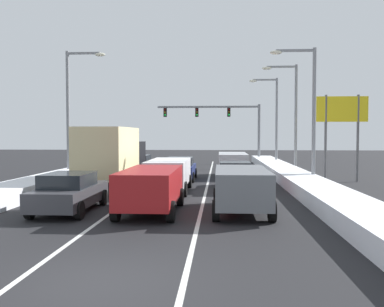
{
  "coord_description": "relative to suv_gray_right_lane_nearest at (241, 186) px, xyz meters",
  "views": [
    {
      "loc": [
        2.4,
        -8.31,
        2.97
      ],
      "look_at": [
        0.51,
        21.0,
        1.68
      ],
      "focal_mm": 39.76,
      "sensor_mm": 36.0,
      "label": 1
    }
  ],
  "objects": [
    {
      "name": "suv_gray_right_lane_nearest",
      "position": [
        0.0,
        0.0,
        0.0
      ],
      "size": [
        2.16,
        4.9,
        1.67
      ],
      "color": "slate",
      "rests_on": "ground"
    },
    {
      "name": "street_lamp_right_far",
      "position": [
        4.09,
        23.62,
        3.89
      ],
      "size": [
        2.66,
        0.36,
        8.21
      ],
      "color": "gray",
      "rests_on": "ground"
    },
    {
      "name": "ground_plane",
      "position": [
        -3.25,
        6.95,
        -1.02
      ],
      "size": [
        120.0,
        120.0,
        0.0
      ],
      "primitive_type": "plane",
      "color": "black"
    },
    {
      "name": "street_lamp_left_mid",
      "position": [
        -10.52,
        11.44,
        4.04
      ],
      "size": [
        2.66,
        0.36,
        8.48
      ],
      "color": "gray",
      "rests_on": "ground"
    },
    {
      "name": "suv_silver_right_lane_third",
      "position": [
        0.1,
        13.95,
        0.0
      ],
      "size": [
        2.16,
        4.9,
        1.67
      ],
      "color": "#B7BABF",
      "rests_on": "ground"
    },
    {
      "name": "snow_bank_left_shoulder",
      "position": [
        -10.25,
        10.65,
        -0.66
      ],
      "size": [
        2.18,
        40.74,
        0.71
      ],
      "primitive_type": "cube",
      "color": "white",
      "rests_on": "ground"
    },
    {
      "name": "box_truck_left_lane_second",
      "position": [
        -6.67,
        6.58,
        0.88
      ],
      "size": [
        2.53,
        7.2,
        3.36
      ],
      "color": "black",
      "rests_on": "ground"
    },
    {
      "name": "street_lamp_right_mid",
      "position": [
        4.53,
        16.21,
        3.9
      ],
      "size": [
        2.66,
        0.36,
        8.22
      ],
      "color": "gray",
      "rests_on": "ground"
    },
    {
      "name": "sedan_charcoal_left_lane_nearest",
      "position": [
        -6.62,
        -0.21,
        -0.25
      ],
      "size": [
        2.0,
        4.5,
        1.51
      ],
      "color": "#38383D",
      "rests_on": "ground"
    },
    {
      "name": "traffic_light_gantry",
      "position": [
        -0.47,
        29.16,
        3.72
      ],
      "size": [
        10.94,
        0.47,
        6.2
      ],
      "color": "slate",
      "rests_on": "ground"
    },
    {
      "name": "lane_stripe_between_right_lane_and_center_lane",
      "position": [
        -1.55,
        10.65,
        -1.01
      ],
      "size": [
        0.14,
        40.74,
        0.01
      ],
      "primitive_type": "cube",
      "color": "silver",
      "rests_on": "ground"
    },
    {
      "name": "lane_stripe_between_center_lane_and_left_lane",
      "position": [
        -4.95,
        10.65,
        -1.01
      ],
      "size": [
        0.14,
        40.74,
        0.01
      ],
      "primitive_type": "cube",
      "color": "silver",
      "rests_on": "ground"
    },
    {
      "name": "street_lamp_right_near",
      "position": [
        4.24,
        8.8,
        3.77
      ],
      "size": [
        2.66,
        0.36,
        7.97
      ],
      "color": "gray",
      "rests_on": "ground"
    },
    {
      "name": "sedan_tan_left_lane_third",
      "position": [
        -6.76,
        14.33,
        -0.25
      ],
      "size": [
        2.0,
        4.5,
        1.51
      ],
      "color": "#937F60",
      "rests_on": "ground"
    },
    {
      "name": "roadside_sign_right",
      "position": [
        6.89,
        11.26,
        3.0
      ],
      "size": [
        3.2,
        0.16,
        5.5
      ],
      "color": "#59595B",
      "rests_on": "ground"
    },
    {
      "name": "snow_bank_right_shoulder",
      "position": [
        3.75,
        10.65,
        -0.68
      ],
      "size": [
        2.05,
        40.74,
        0.68
      ],
      "primitive_type": "cube",
      "color": "white",
      "rests_on": "ground"
    },
    {
      "name": "sedan_maroon_right_lane_second",
      "position": [
        -0.01,
        6.93,
        -0.25
      ],
      "size": [
        2.0,
        4.5,
        1.51
      ],
      "color": "maroon",
      "rests_on": "ground"
    },
    {
      "name": "suv_white_center_lane_second",
      "position": [
        -3.47,
        5.71,
        0.0
      ],
      "size": [
        2.16,
        4.9,
        1.67
      ],
      "color": "silver",
      "rests_on": "ground"
    },
    {
      "name": "sedan_navy_center_lane_third",
      "position": [
        -3.41,
        11.54,
        -0.25
      ],
      "size": [
        2.0,
        4.5,
        1.51
      ],
      "color": "navy",
      "rests_on": "ground"
    },
    {
      "name": "suv_red_center_lane_nearest",
      "position": [
        -3.43,
        -0.27,
        0.0
      ],
      "size": [
        2.16,
        4.9,
        1.67
      ],
      "color": "maroon",
      "rests_on": "ground"
    }
  ]
}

